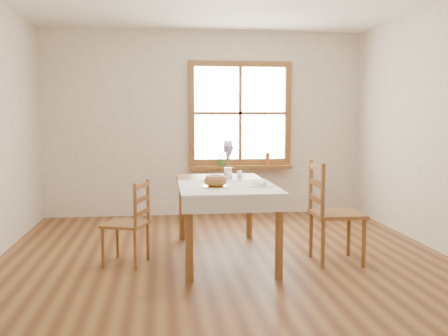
{
  "coord_description": "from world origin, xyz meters",
  "views": [
    {
      "loc": [
        -0.61,
        -4.58,
        1.42
      ],
      "look_at": [
        0.0,
        0.3,
        0.9
      ],
      "focal_mm": 40.0,
      "sensor_mm": 36.0,
      "label": 1
    }
  ],
  "objects_px": {
    "bread_plate": "(216,187)",
    "flower_vase": "(228,173)",
    "chair_left": "(125,223)",
    "chair_right": "(337,212)",
    "dining_table": "(224,191)"
  },
  "relations": [
    {
      "from": "chair_left",
      "to": "flower_vase",
      "type": "xyz_separation_m",
      "value": [
        1.07,
        0.58,
        0.4
      ]
    },
    {
      "from": "chair_left",
      "to": "chair_right",
      "type": "height_order",
      "value": "chair_right"
    },
    {
      "from": "chair_left",
      "to": "bread_plate",
      "type": "bearing_deg",
      "value": 94.45
    },
    {
      "from": "bread_plate",
      "to": "flower_vase",
      "type": "relative_size",
      "value": 2.54
    },
    {
      "from": "dining_table",
      "to": "flower_vase",
      "type": "distance_m",
      "value": 0.48
    },
    {
      "from": "bread_plate",
      "to": "chair_right",
      "type": "bearing_deg",
      "value": 1.98
    },
    {
      "from": "dining_table",
      "to": "flower_vase",
      "type": "height_order",
      "value": "flower_vase"
    },
    {
      "from": "dining_table",
      "to": "chair_right",
      "type": "bearing_deg",
      "value": -16.85
    },
    {
      "from": "flower_vase",
      "to": "bread_plate",
      "type": "bearing_deg",
      "value": -105.55
    },
    {
      "from": "chair_left",
      "to": "dining_table",
      "type": "bearing_deg",
      "value": 117.51
    },
    {
      "from": "dining_table",
      "to": "chair_left",
      "type": "bearing_deg",
      "value": -172.17
    },
    {
      "from": "dining_table",
      "to": "chair_right",
      "type": "distance_m",
      "value": 1.12
    },
    {
      "from": "chair_right",
      "to": "bread_plate",
      "type": "xyz_separation_m",
      "value": [
        -1.18,
        -0.04,
        0.28
      ]
    },
    {
      "from": "bread_plate",
      "to": "flower_vase",
      "type": "bearing_deg",
      "value": 74.45
    },
    {
      "from": "dining_table",
      "to": "chair_right",
      "type": "xyz_separation_m",
      "value": [
        1.06,
        -0.32,
        -0.17
      ]
    }
  ]
}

